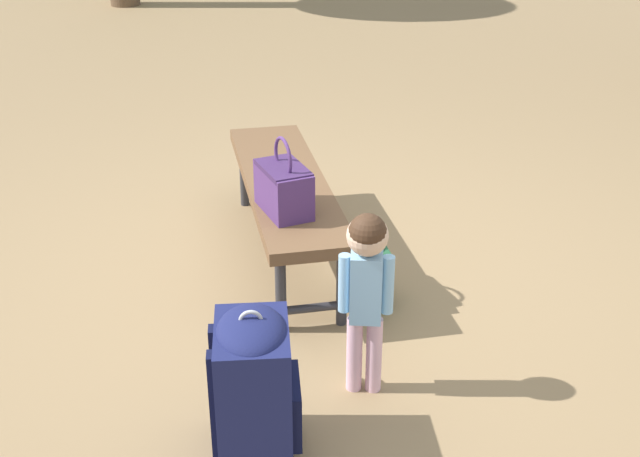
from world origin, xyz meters
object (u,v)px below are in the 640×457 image
at_px(park_bench, 285,189).
at_px(backpack_large, 254,382).
at_px(handbag, 284,187).
at_px(child_standing, 366,277).
at_px(backpack_small, 369,271).

height_order(park_bench, backpack_large, backpack_large).
height_order(handbag, child_standing, handbag).
height_order(park_bench, child_standing, child_standing).
bearing_deg(handbag, backpack_small, 65.87).
bearing_deg(backpack_large, handbag, 165.38).
bearing_deg(child_standing, backpack_small, 164.27).
bearing_deg(backpack_large, child_standing, 119.63).
bearing_deg(child_standing, backpack_large, -60.37).
bearing_deg(handbag, child_standing, 13.40).
distance_m(park_bench, backpack_large, 1.51).
xyz_separation_m(backpack_large, backpack_small, (-0.91, 0.66, -0.12)).
relative_size(handbag, backpack_large, 0.61).
xyz_separation_m(handbag, backpack_small, (0.17, 0.37, -0.40)).
xyz_separation_m(park_bench, handbag, (0.39, -0.07, 0.18)).
bearing_deg(backpack_small, park_bench, -150.85).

